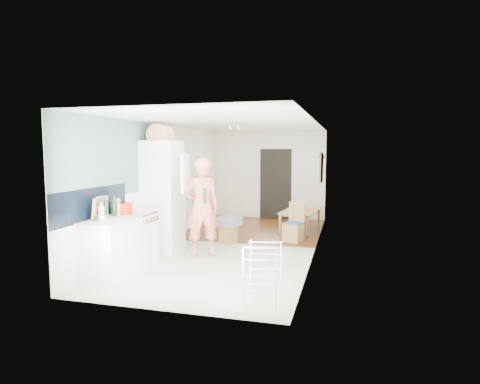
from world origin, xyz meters
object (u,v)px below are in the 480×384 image
at_px(person, 202,199).
at_px(dining_table, 301,222).
at_px(drying_rack, 263,276).
at_px(dining_chair, 293,222).
at_px(stool, 228,234).

xyz_separation_m(person, dining_table, (1.52, 2.88, -0.87)).
bearing_deg(person, drying_rack, 95.48).
distance_m(dining_chair, drying_rack, 3.71).
xyz_separation_m(dining_table, stool, (-1.35, -1.75, -0.02)).
bearing_deg(dining_chair, stool, -143.52).
relative_size(dining_chair, drying_rack, 1.04).
xyz_separation_m(dining_chair, drying_rack, (0.10, -3.71, -0.02)).
bearing_deg(stool, drying_rack, -66.36).
relative_size(dining_table, drying_rack, 1.46).
distance_m(person, drying_rack, 2.74).
bearing_deg(dining_table, stool, 149.75).
bearing_deg(stool, dining_chair, 19.02).
bearing_deg(dining_table, person, 159.48).
bearing_deg(drying_rack, dining_chair, 81.55).
xyz_separation_m(person, dining_chair, (1.49, 1.58, -0.65)).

